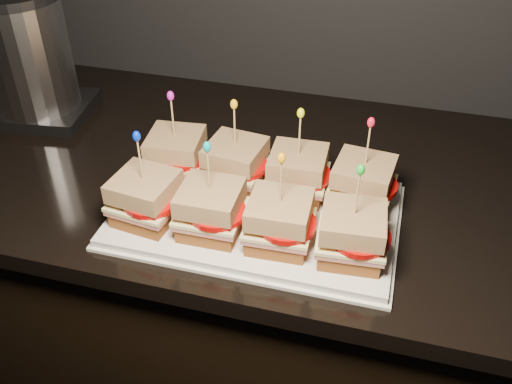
# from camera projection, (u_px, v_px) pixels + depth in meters

# --- Properties ---
(cabinet) EXTENTS (2.16, 0.62, 0.83)m
(cabinet) POSITION_uv_depth(u_px,v_px,m) (289.00, 332.00, 1.32)
(cabinet) COLOR black
(cabinet) RESTS_ON ground
(granite_slab) EXTENTS (2.20, 0.66, 0.03)m
(granite_slab) POSITION_uv_depth(u_px,v_px,m) (297.00, 181.00, 1.06)
(granite_slab) COLOR black
(granite_slab) RESTS_ON cabinet
(platter) EXTENTS (0.45, 0.28, 0.02)m
(platter) POSITION_uv_depth(u_px,v_px,m) (256.00, 214.00, 0.94)
(platter) COLOR white
(platter) RESTS_ON granite_slab
(platter_rim) EXTENTS (0.46, 0.29, 0.01)m
(platter_rim) POSITION_uv_depth(u_px,v_px,m) (256.00, 217.00, 0.94)
(platter_rim) COLOR white
(platter_rim) RESTS_ON granite_slab
(sandwich_0_bread_bot) EXTENTS (0.10, 0.10, 0.02)m
(sandwich_0_bread_bot) POSITION_uv_depth(u_px,v_px,m) (178.00, 167.00, 1.01)
(sandwich_0_bread_bot) COLOR #5F3315
(sandwich_0_bread_bot) RESTS_ON platter
(sandwich_0_ham) EXTENTS (0.11, 0.10, 0.01)m
(sandwich_0_ham) POSITION_uv_depth(u_px,v_px,m) (177.00, 160.00, 1.00)
(sandwich_0_ham) COLOR #BA6257
(sandwich_0_ham) RESTS_ON sandwich_0_bread_bot
(sandwich_0_cheese) EXTENTS (0.11, 0.11, 0.01)m
(sandwich_0_cheese) POSITION_uv_depth(u_px,v_px,m) (177.00, 156.00, 1.00)
(sandwich_0_cheese) COLOR #FBF3A2
(sandwich_0_cheese) RESTS_ON sandwich_0_ham
(sandwich_0_tomato) EXTENTS (0.09, 0.09, 0.01)m
(sandwich_0_tomato) POSITION_uv_depth(u_px,v_px,m) (181.00, 156.00, 0.99)
(sandwich_0_tomato) COLOR #B80906
(sandwich_0_tomato) RESTS_ON sandwich_0_cheese
(sandwich_0_bread_top) EXTENTS (0.10, 0.10, 0.03)m
(sandwich_0_bread_top) POSITION_uv_depth(u_px,v_px,m) (175.00, 143.00, 0.98)
(sandwich_0_bread_top) COLOR brown
(sandwich_0_bread_top) RESTS_ON sandwich_0_tomato
(sandwich_0_pick) EXTENTS (0.00, 0.00, 0.09)m
(sandwich_0_pick) POSITION_uv_depth(u_px,v_px,m) (173.00, 120.00, 0.95)
(sandwich_0_pick) COLOR tan
(sandwich_0_pick) RESTS_ON sandwich_0_bread_top
(sandwich_0_frill) EXTENTS (0.01, 0.01, 0.02)m
(sandwich_0_frill) POSITION_uv_depth(u_px,v_px,m) (170.00, 96.00, 0.93)
(sandwich_0_frill) COLOR #C11BB9
(sandwich_0_frill) RESTS_ON sandwich_0_pick
(sandwich_1_bread_bot) EXTENTS (0.10, 0.10, 0.02)m
(sandwich_1_bread_bot) POSITION_uv_depth(u_px,v_px,m) (236.00, 177.00, 0.99)
(sandwich_1_bread_bot) COLOR #5F3315
(sandwich_1_bread_bot) RESTS_ON platter
(sandwich_1_ham) EXTENTS (0.11, 0.11, 0.01)m
(sandwich_1_ham) POSITION_uv_depth(u_px,v_px,m) (236.00, 169.00, 0.98)
(sandwich_1_ham) COLOR #BA6257
(sandwich_1_ham) RESTS_ON sandwich_1_bread_bot
(sandwich_1_cheese) EXTENTS (0.11, 0.11, 0.01)m
(sandwich_1_cheese) POSITION_uv_depth(u_px,v_px,m) (236.00, 165.00, 0.97)
(sandwich_1_cheese) COLOR #FBF3A2
(sandwich_1_cheese) RESTS_ON sandwich_1_ham
(sandwich_1_tomato) EXTENTS (0.09, 0.09, 0.01)m
(sandwich_1_tomato) POSITION_uv_depth(u_px,v_px,m) (241.00, 165.00, 0.96)
(sandwich_1_tomato) COLOR #B80906
(sandwich_1_tomato) RESTS_ON sandwich_1_cheese
(sandwich_1_bread_top) EXTENTS (0.10, 0.10, 0.03)m
(sandwich_1_bread_top) POSITION_uv_depth(u_px,v_px,m) (235.00, 152.00, 0.96)
(sandwich_1_bread_top) COLOR brown
(sandwich_1_bread_top) RESTS_ON sandwich_1_tomato
(sandwich_1_pick) EXTENTS (0.00, 0.00, 0.09)m
(sandwich_1_pick) POSITION_uv_depth(u_px,v_px,m) (235.00, 129.00, 0.93)
(sandwich_1_pick) COLOR tan
(sandwich_1_pick) RESTS_ON sandwich_1_bread_top
(sandwich_1_frill) EXTENTS (0.01, 0.01, 0.02)m
(sandwich_1_frill) POSITION_uv_depth(u_px,v_px,m) (234.00, 104.00, 0.90)
(sandwich_1_frill) COLOR #FCB011
(sandwich_1_frill) RESTS_ON sandwich_1_pick
(sandwich_2_bread_bot) EXTENTS (0.09, 0.09, 0.02)m
(sandwich_2_bread_bot) POSITION_uv_depth(u_px,v_px,m) (297.00, 186.00, 0.97)
(sandwich_2_bread_bot) COLOR #5F3315
(sandwich_2_bread_bot) RESTS_ON platter
(sandwich_2_ham) EXTENTS (0.10, 0.10, 0.01)m
(sandwich_2_ham) POSITION_uv_depth(u_px,v_px,m) (297.00, 179.00, 0.96)
(sandwich_2_ham) COLOR #BA6257
(sandwich_2_ham) RESTS_ON sandwich_2_bread_bot
(sandwich_2_cheese) EXTENTS (0.10, 0.10, 0.01)m
(sandwich_2_cheese) POSITION_uv_depth(u_px,v_px,m) (297.00, 175.00, 0.95)
(sandwich_2_cheese) COLOR #FBF3A2
(sandwich_2_cheese) RESTS_ON sandwich_2_ham
(sandwich_2_tomato) EXTENTS (0.09, 0.09, 0.01)m
(sandwich_2_tomato) POSITION_uv_depth(u_px,v_px,m) (304.00, 175.00, 0.94)
(sandwich_2_tomato) COLOR #B80906
(sandwich_2_tomato) RESTS_ON sandwich_2_cheese
(sandwich_2_bread_top) EXTENTS (0.09, 0.09, 0.03)m
(sandwich_2_bread_top) POSITION_uv_depth(u_px,v_px,m) (298.00, 162.00, 0.94)
(sandwich_2_bread_top) COLOR brown
(sandwich_2_bread_top) RESTS_ON sandwich_2_tomato
(sandwich_2_pick) EXTENTS (0.00, 0.00, 0.09)m
(sandwich_2_pick) POSITION_uv_depth(u_px,v_px,m) (299.00, 138.00, 0.91)
(sandwich_2_pick) COLOR tan
(sandwich_2_pick) RESTS_ON sandwich_2_bread_top
(sandwich_2_frill) EXTENTS (0.01, 0.01, 0.02)m
(sandwich_2_frill) POSITION_uv_depth(u_px,v_px,m) (301.00, 113.00, 0.88)
(sandwich_2_frill) COLOR #E9F90F
(sandwich_2_frill) RESTS_ON sandwich_2_pick
(sandwich_3_bread_bot) EXTENTS (0.10, 0.10, 0.02)m
(sandwich_3_bread_bot) POSITION_uv_depth(u_px,v_px,m) (361.00, 197.00, 0.94)
(sandwich_3_bread_bot) COLOR #5F3315
(sandwich_3_bread_bot) RESTS_ON platter
(sandwich_3_ham) EXTENTS (0.11, 0.10, 0.01)m
(sandwich_3_ham) POSITION_uv_depth(u_px,v_px,m) (362.00, 189.00, 0.93)
(sandwich_3_ham) COLOR #BA6257
(sandwich_3_ham) RESTS_ON sandwich_3_bread_bot
(sandwich_3_cheese) EXTENTS (0.11, 0.11, 0.01)m
(sandwich_3_cheese) POSITION_uv_depth(u_px,v_px,m) (362.00, 185.00, 0.93)
(sandwich_3_cheese) COLOR #FBF3A2
(sandwich_3_cheese) RESTS_ON sandwich_3_ham
(sandwich_3_tomato) EXTENTS (0.09, 0.09, 0.01)m
(sandwich_3_tomato) POSITION_uv_depth(u_px,v_px,m) (370.00, 185.00, 0.92)
(sandwich_3_tomato) COLOR #B80906
(sandwich_3_tomato) RESTS_ON sandwich_3_cheese
(sandwich_3_bread_top) EXTENTS (0.10, 0.10, 0.03)m
(sandwich_3_bread_top) POSITION_uv_depth(u_px,v_px,m) (364.00, 171.00, 0.91)
(sandwich_3_bread_top) COLOR brown
(sandwich_3_bread_top) RESTS_ON sandwich_3_tomato
(sandwich_3_pick) EXTENTS (0.00, 0.00, 0.09)m
(sandwich_3_pick) POSITION_uv_depth(u_px,v_px,m) (368.00, 148.00, 0.89)
(sandwich_3_pick) COLOR tan
(sandwich_3_pick) RESTS_ON sandwich_3_bread_top
(sandwich_3_frill) EXTENTS (0.01, 0.01, 0.02)m
(sandwich_3_frill) POSITION_uv_depth(u_px,v_px,m) (371.00, 122.00, 0.86)
(sandwich_3_frill) COLOR red
(sandwich_3_frill) RESTS_ON sandwich_3_pick
(sandwich_4_bread_bot) EXTENTS (0.10, 0.10, 0.02)m
(sandwich_4_bread_bot) POSITION_uv_depth(u_px,v_px,m) (148.00, 212.00, 0.91)
(sandwich_4_bread_bot) COLOR #5F3315
(sandwich_4_bread_bot) RESTS_ON platter
(sandwich_4_ham) EXTENTS (0.11, 0.11, 0.01)m
(sandwich_4_ham) POSITION_uv_depth(u_px,v_px,m) (146.00, 204.00, 0.90)
(sandwich_4_ham) COLOR #BA6257
(sandwich_4_ham) RESTS_ON sandwich_4_bread_bot
(sandwich_4_cheese) EXTENTS (0.11, 0.11, 0.01)m
(sandwich_4_cheese) POSITION_uv_depth(u_px,v_px,m) (146.00, 200.00, 0.90)
(sandwich_4_cheese) COLOR #FBF3A2
(sandwich_4_cheese) RESTS_ON sandwich_4_ham
(sandwich_4_tomato) EXTENTS (0.09, 0.09, 0.01)m
(sandwich_4_tomato) POSITION_uv_depth(u_px,v_px,m) (151.00, 200.00, 0.89)
(sandwich_4_tomato) COLOR #B80906
(sandwich_4_tomato) RESTS_ON sandwich_4_cheese
(sandwich_4_bread_top) EXTENTS (0.10, 0.10, 0.03)m
(sandwich_4_bread_top) POSITION_uv_depth(u_px,v_px,m) (144.00, 186.00, 0.88)
(sandwich_4_bread_top) COLOR brown
(sandwich_4_bread_top) RESTS_ON sandwich_4_tomato
(sandwich_4_pick) EXTENTS (0.00, 0.00, 0.09)m
(sandwich_4_pick) POSITION_uv_depth(u_px,v_px,m) (140.00, 162.00, 0.85)
(sandwich_4_pick) COLOR tan
(sandwich_4_pick) RESTS_ON sandwich_4_bread_top
(sandwich_4_frill) EXTENTS (0.01, 0.01, 0.02)m
(sandwich_4_frill) POSITION_uv_depth(u_px,v_px,m) (136.00, 136.00, 0.83)
(sandwich_4_frill) COLOR #0228E2
(sandwich_4_frill) RESTS_ON sandwich_4_pick
(sandwich_5_bread_bot) EXTENTS (0.09, 0.09, 0.02)m
(sandwich_5_bread_bot) POSITION_uv_depth(u_px,v_px,m) (212.00, 223.00, 0.89)
(sandwich_5_bread_bot) COLOR #5F3315
(sandwich_5_bread_bot) RESTS_ON platter
(sandwich_5_ham) EXTENTS (0.10, 0.10, 0.01)m
(sandwich_5_ham) POSITION_uv_depth(u_px,v_px,m) (211.00, 215.00, 0.88)
(sandwich_5_ham) COLOR #BA6257
(sandwich_5_ham) RESTS_ON sandwich_5_bread_bot
(sandwich_5_cheese) EXTENTS (0.10, 0.10, 0.01)m
(sandwich_5_cheese) POSITION_uv_depth(u_px,v_px,m) (211.00, 212.00, 0.87)
(sandwich_5_cheese) COLOR #FBF3A2
(sandwich_5_cheese) RESTS_ON sandwich_5_ham
(sandwich_5_tomato) EXTENTS (0.09, 0.09, 0.01)m
(sandwich_5_tomato) POSITION_uv_depth(u_px,v_px,m) (217.00, 212.00, 0.86)
(sandwich_5_tomato) COLOR #B80906
(sandwich_5_tomato) RESTS_ON sandwich_5_cheese
(sandwich_5_bread_top) EXTENTS (0.09, 0.09, 0.03)m
(sandwich_5_bread_top) POSITION_uv_depth(u_px,v_px,m) (210.00, 198.00, 0.86)
(sandwich_5_bread_top) COLOR brown
(sandwich_5_bread_top) RESTS_ON sandwich_5_tomato
(sandwich_5_pick) EXTENTS (0.00, 0.00, 0.09)m
(sandwich_5_pick) POSITION_uv_depth(u_px,v_px,m) (209.00, 173.00, 0.83)
(sandwich_5_pick) COLOR tan
(sandwich_5_pick) RESTS_ON sandwich_5_bread_top
(sandwich_5_frill) EXTENTS (0.01, 0.01, 0.02)m
(sandwich_5_frill) POSITION_uv_depth(u_px,v_px,m) (207.00, 147.00, 0.80)
(sandwich_5_frill) COLOR #059FB3
(sandwich_5_frill) RESTS_ON sandwich_5_pick
(sandwich_6_bread_bot) EXTENTS (0.09, 0.09, 0.02)m
(sandwich_6_bread_bot) POSITION_uv_depth(u_px,v_px,m) (279.00, 235.00, 0.87)
(sandwich_6_bread_bot) COLOR #5F3315
(sandwich_6_bread_bot) RESTS_ON platter
(sandwich_6_ham) EXTENTS (0.10, 0.10, 0.01)m
(sandwich_6_ham) POSITION_uv_depth(u_px,v_px,m) (279.00, 227.00, 0.86)
(sandwich_6_ham) COLOR #BA6257
(sandwich_6_ham) RESTS_ON sandwich_6_bread_bot
(sandwich_6_cheese) EXTENTS (0.10, 0.10, 0.01)m
(sandwich_6_cheese) POSITION_uv_depth(u_px,v_px,m) (279.00, 224.00, 0.85)
(sandwich_6_cheese) COLOR #FBF3A2
(sandwich_6_cheese) RESTS_ON sandwich_6_ham
(sandwich_6_tomato) EXTENTS (0.09, 0.09, 0.01)m
(sandwich_6_tomato) POSITION_uv_depth(u_px,v_px,m) (286.00, 224.00, 0.84)
(sandwich_6_tomato) COLOR #B80906
(sandwich_6_tomato) RESTS_ON sandwich_6_cheese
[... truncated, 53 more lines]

